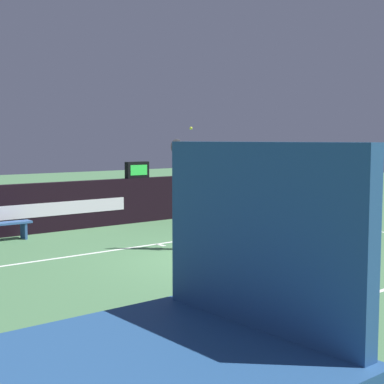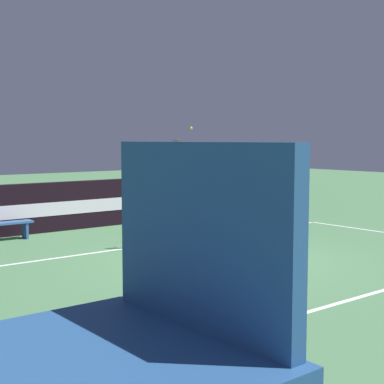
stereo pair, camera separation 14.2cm
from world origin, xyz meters
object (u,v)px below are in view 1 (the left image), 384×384
object	(u,v)px
tennis_ball	(191,128)
courtside_bench_near	(3,227)
tennis_player	(182,204)
speed_display	(137,170)

from	to	relation	value
tennis_ball	courtside_bench_near	distance (m)	5.21
tennis_player	tennis_ball	size ratio (longest dim) A/B	38.43
tennis_player	courtside_bench_near	distance (m)	4.51
speed_display	courtside_bench_near	xyz separation A→B (m)	(-4.30, -0.59, -1.21)
speed_display	tennis_ball	bearing A→B (deg)	-108.40
tennis_player	courtside_bench_near	xyz separation A→B (m)	(-2.68, 3.57, -0.68)
tennis_ball	courtside_bench_near	world-z (taller)	tennis_ball
tennis_player	courtside_bench_near	world-z (taller)	tennis_player
speed_display	tennis_player	bearing A→B (deg)	-111.29
tennis_ball	speed_display	bearing A→B (deg)	71.60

